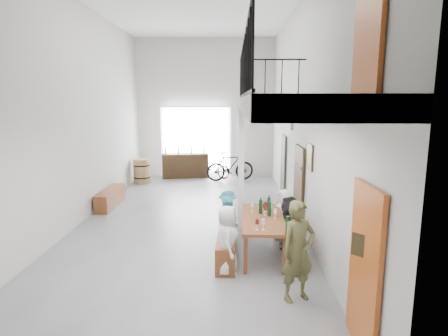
{
  "coord_description": "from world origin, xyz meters",
  "views": [
    {
      "loc": [
        1.1,
        -9.17,
        3.06
      ],
      "look_at": [
        0.9,
        -0.5,
        1.5
      ],
      "focal_mm": 30.0,
      "sensor_mm": 36.0,
      "label": 1
    }
  ],
  "objects_px": {
    "tasting_table": "(263,221)",
    "serving_counter": "(185,166)",
    "oak_barrel": "(142,171)",
    "bicycle_near": "(212,168)",
    "bench_inner": "(227,241)",
    "host_standing": "(298,251)",
    "side_bench": "(111,198)"
  },
  "relations": [
    {
      "from": "oak_barrel",
      "to": "side_bench",
      "type": "bearing_deg",
      "value": -93.3
    },
    {
      "from": "oak_barrel",
      "to": "bicycle_near",
      "type": "xyz_separation_m",
      "value": [
        2.58,
        1.03,
        -0.05
      ]
    },
    {
      "from": "tasting_table",
      "to": "serving_counter",
      "type": "relative_size",
      "value": 1.1
    },
    {
      "from": "tasting_table",
      "to": "serving_counter",
      "type": "bearing_deg",
      "value": 109.98
    },
    {
      "from": "side_bench",
      "to": "bench_inner",
      "type": "bearing_deg",
      "value": -44.11
    },
    {
      "from": "host_standing",
      "to": "tasting_table",
      "type": "bearing_deg",
      "value": 78.63
    },
    {
      "from": "serving_counter",
      "to": "host_standing",
      "type": "relative_size",
      "value": 1.16
    },
    {
      "from": "serving_counter",
      "to": "bicycle_near",
      "type": "bearing_deg",
      "value": -12.48
    },
    {
      "from": "bench_inner",
      "to": "serving_counter",
      "type": "distance_m",
      "value": 7.82
    },
    {
      "from": "side_bench",
      "to": "serving_counter",
      "type": "bearing_deg",
      "value": 68.22
    },
    {
      "from": "tasting_table",
      "to": "oak_barrel",
      "type": "xyz_separation_m",
      "value": [
        -4.02,
        6.61,
        -0.25
      ]
    },
    {
      "from": "serving_counter",
      "to": "tasting_table",
      "type": "bearing_deg",
      "value": -81.56
    },
    {
      "from": "tasting_table",
      "to": "host_standing",
      "type": "height_order",
      "value": "host_standing"
    },
    {
      "from": "host_standing",
      "to": "bench_inner",
      "type": "bearing_deg",
      "value": 97.27
    },
    {
      "from": "serving_counter",
      "to": "bicycle_near",
      "type": "xyz_separation_m",
      "value": [
        1.08,
        -0.05,
        -0.08
      ]
    },
    {
      "from": "bench_inner",
      "to": "host_standing",
      "type": "bearing_deg",
      "value": -56.94
    },
    {
      "from": "oak_barrel",
      "to": "bicycle_near",
      "type": "relative_size",
      "value": 0.58
    },
    {
      "from": "bench_inner",
      "to": "bicycle_near",
      "type": "height_order",
      "value": "bicycle_near"
    },
    {
      "from": "side_bench",
      "to": "oak_barrel",
      "type": "relative_size",
      "value": 1.93
    },
    {
      "from": "tasting_table",
      "to": "bicycle_near",
      "type": "bearing_deg",
      "value": 102.53
    },
    {
      "from": "tasting_table",
      "to": "host_standing",
      "type": "xyz_separation_m",
      "value": [
        0.41,
        -1.7,
        0.09
      ]
    },
    {
      "from": "bench_inner",
      "to": "bicycle_near",
      "type": "xyz_separation_m",
      "value": [
        -0.73,
        7.55,
        0.15
      ]
    },
    {
      "from": "tasting_table",
      "to": "side_bench",
      "type": "bearing_deg",
      "value": 142.3
    },
    {
      "from": "bench_inner",
      "to": "host_standing",
      "type": "distance_m",
      "value": 2.18
    },
    {
      "from": "bench_inner",
      "to": "serving_counter",
      "type": "height_order",
      "value": "serving_counter"
    },
    {
      "from": "side_bench",
      "to": "bicycle_near",
      "type": "distance_m",
      "value": 5.0
    },
    {
      "from": "side_bench",
      "to": "serving_counter",
      "type": "height_order",
      "value": "serving_counter"
    },
    {
      "from": "tasting_table",
      "to": "bench_inner",
      "type": "height_order",
      "value": "tasting_table"
    },
    {
      "from": "bicycle_near",
      "to": "tasting_table",
      "type": "bearing_deg",
      "value": -147.8
    },
    {
      "from": "oak_barrel",
      "to": "serving_counter",
      "type": "bearing_deg",
      "value": 35.66
    },
    {
      "from": "side_bench",
      "to": "host_standing",
      "type": "height_order",
      "value": "host_standing"
    },
    {
      "from": "tasting_table",
      "to": "side_bench",
      "type": "relative_size",
      "value": 1.15
    }
  ]
}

